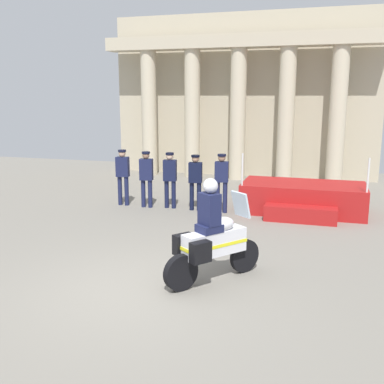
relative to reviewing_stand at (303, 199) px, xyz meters
The scene contains 9 objects.
ground_plane 6.74m from the reviewing_stand, 111.84° to the right, with size 28.02×28.02×0.00m, color gray.
colonnade_backdrop 6.69m from the reviewing_stand, 118.12° to the left, with size 10.81×1.47×6.51m.
reviewing_stand is the anchor object (origin of this frame).
officer_in_row_0 5.38m from the reviewing_stand, behind, with size 0.41×0.27×1.70m.
officer_in_row_1 4.60m from the reviewing_stand, behind, with size 0.41×0.27×1.68m.
officer_in_row_2 3.90m from the reviewing_stand, behind, with size 0.41×0.27×1.66m.
officer_in_row_3 3.13m from the reviewing_stand, 168.19° to the right, with size 0.41×0.27×1.63m.
officer_in_row_4 2.41m from the reviewing_stand, 163.52° to the right, with size 0.41×0.27×1.68m.
motorcycle_with_rider 5.71m from the reviewing_stand, 103.26° to the right, with size 1.40×1.71×1.90m.
Camera 1 is at (3.05, -6.78, 3.30)m, focal length 42.50 mm.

